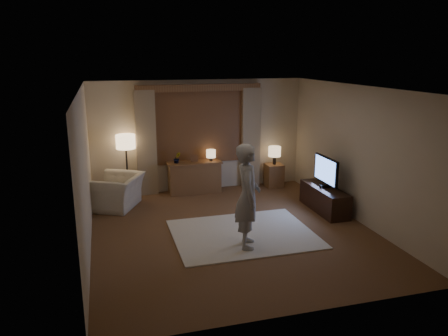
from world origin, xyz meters
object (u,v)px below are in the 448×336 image
object	(u,v)px
tv_stand	(324,199)
person	(248,196)
side_table	(274,175)
sideboard	(195,178)
armchair	(117,192)

from	to	relation	value
tv_stand	person	size ratio (longest dim) A/B	0.80
side_table	tv_stand	size ratio (longest dim) A/B	0.40
person	sideboard	bearing A→B (deg)	18.88
tv_stand	sideboard	bearing A→B (deg)	140.18
person	tv_stand	bearing A→B (deg)	-44.49
armchair	person	bearing A→B (deg)	63.30
armchair	tv_stand	distance (m)	4.35
armchair	side_table	distance (m)	3.81
tv_stand	person	world-z (taller)	person
armchair	sideboard	bearing A→B (deg)	133.48
side_table	person	xyz separation A→B (m)	(-1.75, -3.14, 0.62)
armchair	side_table	size ratio (longest dim) A/B	1.90
side_table	tv_stand	bearing A→B (deg)	-79.30
armchair	person	distance (m)	3.35
sideboard	armchair	bearing A→B (deg)	-162.16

